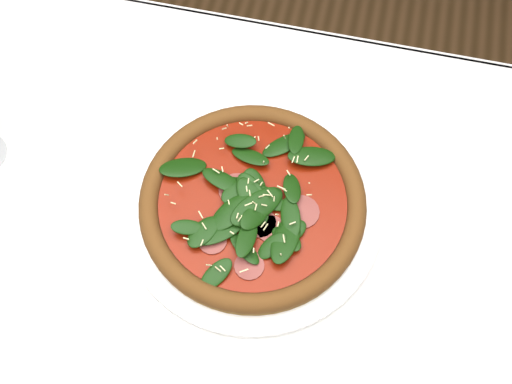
# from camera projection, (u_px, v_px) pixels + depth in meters

# --- Properties ---
(ground) EXTENTS (6.00, 6.00, 0.00)m
(ground) POSITION_uv_depth(u_px,v_px,m) (223.00, 359.00, 1.40)
(ground) COLOR brown
(ground) RESTS_ON ground
(dining_table) EXTENTS (1.21, 0.81, 0.75)m
(dining_table) POSITION_uv_depth(u_px,v_px,m) (200.00, 280.00, 0.82)
(dining_table) COLOR silver
(dining_table) RESTS_ON ground
(plate) EXTENTS (0.34, 0.34, 0.01)m
(plate) POSITION_uv_depth(u_px,v_px,m) (253.00, 207.00, 0.75)
(plate) COLOR white
(plate) RESTS_ON dining_table
(pizza) EXTENTS (0.39, 0.39, 0.04)m
(pizza) POSITION_uv_depth(u_px,v_px,m) (253.00, 200.00, 0.73)
(pizza) COLOR olive
(pizza) RESTS_ON plate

